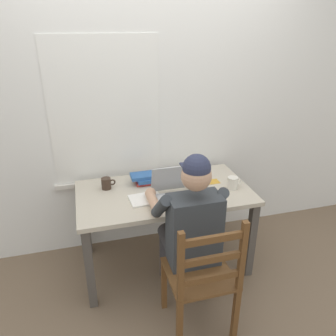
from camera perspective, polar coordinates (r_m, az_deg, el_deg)
name	(u,v)px	position (r m, az deg, el deg)	size (l,w,h in m)	color
ground_plane	(165,262)	(3.03, -0.59, -15.95)	(8.00, 8.00, 0.00)	brown
back_wall	(150,106)	(2.83, -3.21, 10.76)	(6.00, 0.08, 2.60)	silver
desk	(164,201)	(2.67, -0.65, -5.76)	(1.37, 0.75, 0.71)	#BCB29E
seated_person	(189,224)	(2.29, 3.67, -9.74)	(0.50, 0.60, 1.23)	#33383D
wooden_chair	(202,277)	(2.23, 5.94, -18.37)	(0.42, 0.42, 0.93)	brown
laptop	(175,191)	(2.51, 1.26, -4.03)	(0.33, 0.29, 0.23)	#ADAFB2
computer_mouse	(216,195)	(2.56, 8.25, -4.71)	(0.06, 0.10, 0.03)	black
coffee_mug_white	(233,183)	(2.70, 11.16, -2.54)	(0.12, 0.08, 0.10)	silver
coffee_mug_dark	(107,183)	(2.69, -10.62, -2.64)	(0.11, 0.08, 0.09)	#38281E
book_stack_main	(144,179)	(2.73, -4.11, -1.85)	(0.21, 0.14, 0.08)	#BC332D
paper_pile_near_laptop	(146,199)	(2.50, -3.90, -5.42)	(0.24, 0.19, 0.02)	white
landscape_photo_print	(212,182)	(2.79, 7.56, -2.39)	(0.13, 0.09, 0.00)	gold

